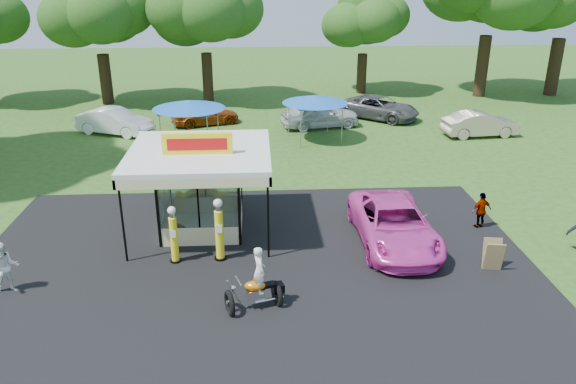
% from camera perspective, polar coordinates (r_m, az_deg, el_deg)
% --- Properties ---
extents(ground, '(120.00, 120.00, 0.00)m').
position_cam_1_polar(ground, '(18.53, -3.50, -10.37)').
color(ground, '#2B5119').
rests_on(ground, ground).
extents(asphalt_apron, '(20.00, 14.00, 0.04)m').
position_cam_1_polar(asphalt_apron, '(20.24, -3.51, -7.29)').
color(asphalt_apron, black).
rests_on(asphalt_apron, ground).
extents(gas_station_kiosk, '(5.40, 5.40, 4.18)m').
position_cam_1_polar(gas_station_kiosk, '(22.31, -8.77, 0.36)').
color(gas_station_kiosk, white).
rests_on(gas_station_kiosk, ground).
extents(gas_pump_left, '(0.41, 0.41, 2.18)m').
position_cam_1_polar(gas_pump_left, '(20.28, -11.53, -4.40)').
color(gas_pump_left, black).
rests_on(gas_pump_left, ground).
extents(gas_pump_right, '(0.45, 0.45, 2.40)m').
position_cam_1_polar(gas_pump_right, '(20.14, -7.00, -3.96)').
color(gas_pump_right, black).
rests_on(gas_pump_right, ground).
extents(motorcycle, '(1.92, 1.32, 2.17)m').
position_cam_1_polar(motorcycle, '(17.47, -3.13, -9.30)').
color(motorcycle, black).
rests_on(motorcycle, ground).
extents(spare_tires, '(0.88, 0.54, 0.75)m').
position_cam_1_polar(spare_tires, '(22.02, -11.08, -4.14)').
color(spare_tires, black).
rests_on(spare_tires, ground).
extents(a_frame_sign, '(0.67, 0.66, 1.13)m').
position_cam_1_polar(a_frame_sign, '(20.84, 20.10, -6.08)').
color(a_frame_sign, '#593819').
rests_on(a_frame_sign, ground).
extents(kiosk_car, '(2.82, 1.13, 0.96)m').
position_cam_1_polar(kiosk_car, '(24.83, -8.17, -0.56)').
color(kiosk_car, yellow).
rests_on(kiosk_car, ground).
extents(pink_sedan, '(2.81, 5.89, 1.62)m').
position_cam_1_polar(pink_sedan, '(21.69, 10.70, -3.22)').
color(pink_sedan, '#EB40B4').
rests_on(pink_sedan, ground).
extents(spectator_west, '(1.07, 0.98, 1.79)m').
position_cam_1_polar(spectator_west, '(20.31, -26.82, -6.94)').
color(spectator_west, white).
rests_on(spectator_west, ground).
extents(spectator_east_b, '(0.96, 0.59, 1.53)m').
position_cam_1_polar(spectator_east_b, '(23.88, 19.05, -1.79)').
color(spectator_east_b, gray).
rests_on(spectator_east_b, ground).
extents(bg_car_a, '(5.17, 3.49, 1.61)m').
position_cam_1_polar(bg_car_a, '(37.25, -17.20, 6.87)').
color(bg_car_a, white).
rests_on(bg_car_a, ground).
extents(bg_car_b, '(4.85, 3.18, 1.31)m').
position_cam_1_polar(bg_car_b, '(38.27, -8.39, 7.77)').
color(bg_car_b, '#90340B').
rests_on(bg_car_b, ground).
extents(bg_car_c, '(5.39, 3.01, 1.73)m').
position_cam_1_polar(bg_car_c, '(37.17, 3.25, 7.88)').
color(bg_car_c, silver).
rests_on(bg_car_c, ground).
extents(bg_car_d, '(5.92, 5.47, 1.54)m').
position_cam_1_polar(bg_car_d, '(39.86, 9.27, 8.46)').
color(bg_car_d, '#4C4D4F').
rests_on(bg_car_d, ground).
extents(bg_car_e, '(4.79, 2.07, 1.53)m').
position_cam_1_polar(bg_car_e, '(37.11, 18.95, 6.54)').
color(bg_car_e, '#C1A993').
rests_on(bg_car_e, ground).
extents(tent_west, '(4.12, 4.12, 2.88)m').
position_cam_1_polar(tent_west, '(32.58, -10.05, 8.71)').
color(tent_west, gray).
rests_on(tent_west, ground).
extents(tent_east, '(3.96, 3.96, 2.77)m').
position_cam_1_polar(tent_east, '(33.94, 2.78, 9.37)').
color(tent_east, gray).
rests_on(tent_east, ground).
extents(oak_far_b, '(8.67, 8.67, 10.35)m').
position_cam_1_polar(oak_far_b, '(45.28, -18.75, 16.72)').
color(oak_far_b, black).
rests_on(oak_far_b, ground).
extents(oak_far_c, '(9.02, 9.02, 10.63)m').
position_cam_1_polar(oak_far_c, '(44.00, -8.52, 17.65)').
color(oak_far_c, black).
rests_on(oak_far_c, ground).
extents(oak_far_d, '(7.45, 7.45, 8.87)m').
position_cam_1_polar(oak_far_d, '(47.53, 7.74, 16.67)').
color(oak_far_d, black).
rests_on(oak_far_d, ground).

